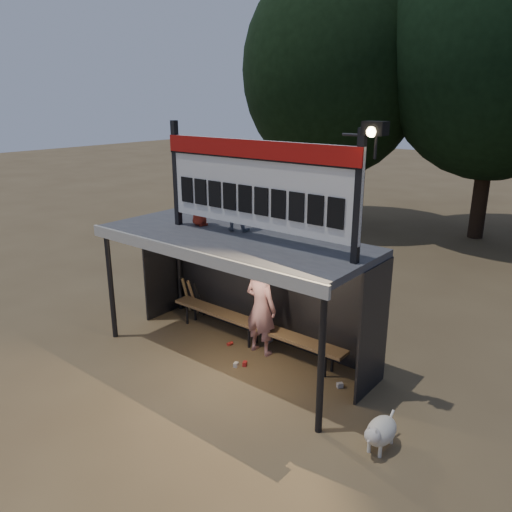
% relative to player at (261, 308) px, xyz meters
% --- Properties ---
extents(ground, '(80.00, 80.00, 0.00)m').
position_rel_player_xyz_m(ground, '(-0.28, -0.44, -0.90)').
color(ground, brown).
rests_on(ground, ground).
extents(player, '(0.66, 0.44, 1.81)m').
position_rel_player_xyz_m(player, '(0.00, 0.00, 0.00)').
color(player, silver).
rests_on(player, ground).
extents(child_a, '(0.65, 0.57, 1.11)m').
position_rel_player_xyz_m(child_a, '(-0.51, -0.08, 1.97)').
color(child_a, gray).
rests_on(child_a, dugout_shelter).
extents(child_b, '(0.48, 0.39, 0.86)m').
position_rel_player_xyz_m(child_b, '(-1.28, -0.22, 1.85)').
color(child_b, '#AD2C1A').
rests_on(child_b, dugout_shelter).
extents(dugout_shelter, '(5.10, 2.08, 2.32)m').
position_rel_player_xyz_m(dugout_shelter, '(-0.28, -0.19, 0.94)').
color(dugout_shelter, '#403F42').
rests_on(dugout_shelter, ground).
extents(scoreboard_assembly, '(4.10, 0.27, 1.99)m').
position_rel_player_xyz_m(scoreboard_assembly, '(0.27, -0.45, 2.42)').
color(scoreboard_assembly, black).
rests_on(scoreboard_assembly, dugout_shelter).
extents(bench, '(4.00, 0.35, 0.48)m').
position_rel_player_xyz_m(bench, '(-0.28, 0.11, -0.47)').
color(bench, olive).
rests_on(bench, ground).
extents(tree_left, '(6.46, 6.46, 9.27)m').
position_rel_player_xyz_m(tree_left, '(-4.28, 9.56, 4.61)').
color(tree_left, black).
rests_on(tree_left, ground).
extents(tree_mid, '(7.22, 7.22, 10.36)m').
position_rel_player_xyz_m(tree_mid, '(0.72, 11.06, 5.26)').
color(tree_mid, black).
rests_on(tree_mid, ground).
extents(dog, '(0.36, 0.81, 0.49)m').
position_rel_player_xyz_m(dog, '(2.97, -1.15, -0.62)').
color(dog, silver).
rests_on(dog, ground).
extents(bats, '(0.47, 0.33, 0.84)m').
position_rel_player_xyz_m(bats, '(-2.20, 0.38, -0.47)').
color(bats, olive).
rests_on(bats, ground).
extents(litter, '(2.51, 1.24, 0.08)m').
position_rel_player_xyz_m(litter, '(0.25, -0.25, -0.87)').
color(litter, red).
rests_on(litter, ground).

